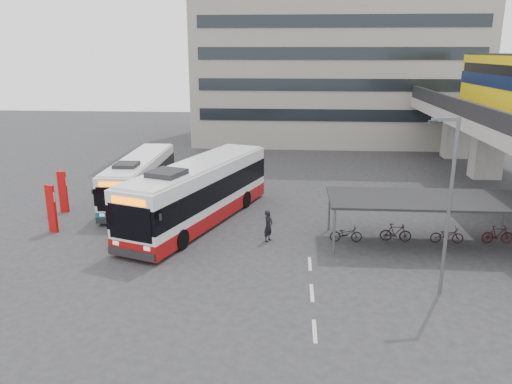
# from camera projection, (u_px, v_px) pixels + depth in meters

# --- Properties ---
(ground) EXTENTS (120.00, 120.00, 0.00)m
(ground) POSITION_uv_depth(u_px,v_px,m) (258.00, 262.00, 24.18)
(ground) COLOR #28282B
(ground) RESTS_ON ground
(bike_shelter) EXTENTS (10.00, 4.00, 2.54)m
(bike_shelter) POSITION_uv_depth(u_px,v_px,m) (424.00, 215.00, 26.01)
(bike_shelter) COLOR #595B60
(bike_shelter) RESTS_ON ground
(office_block) EXTENTS (30.00, 15.00, 25.00)m
(office_block) POSITION_uv_depth(u_px,v_px,m) (335.00, 26.00, 54.85)
(office_block) COLOR gray
(office_block) RESTS_ON ground
(road_markings) EXTENTS (0.15, 7.60, 0.01)m
(road_markings) POSITION_uv_depth(u_px,v_px,m) (312.00, 293.00, 21.13)
(road_markings) COLOR beige
(road_markings) RESTS_ON ground
(bus_main) EXTENTS (7.03, 13.25, 3.86)m
(bus_main) POSITION_uv_depth(u_px,v_px,m) (199.00, 193.00, 29.41)
(bus_main) COLOR white
(bus_main) RESTS_ON ground
(bus_teal) EXTENTS (2.55, 10.88, 3.20)m
(bus_teal) POSITION_uv_depth(u_px,v_px,m) (140.00, 179.00, 33.79)
(bus_teal) COLOR white
(bus_teal) RESTS_ON ground
(pedestrian) EXTENTS (0.65, 0.75, 1.72)m
(pedestrian) POSITION_uv_depth(u_px,v_px,m) (268.00, 226.00, 26.65)
(pedestrian) COLOR black
(pedestrian) RESTS_ON ground
(lamp_post) EXTENTS (1.29, 0.44, 7.45)m
(lamp_post) POSITION_uv_depth(u_px,v_px,m) (448.00, 197.00, 19.95)
(lamp_post) COLOR #595B60
(lamp_post) RESTS_ON ground
(sign_totem_mid) EXTENTS (0.58, 0.34, 2.74)m
(sign_totem_mid) POSITION_uv_depth(u_px,v_px,m) (51.00, 208.00, 27.85)
(sign_totem_mid) COLOR #AF0B0A
(sign_totem_mid) RESTS_ON ground
(sign_totem_north) EXTENTS (0.57, 0.18, 2.65)m
(sign_totem_north) POSITION_uv_depth(u_px,v_px,m) (63.00, 191.00, 31.32)
(sign_totem_north) COLOR #AF0B0A
(sign_totem_north) RESTS_ON ground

